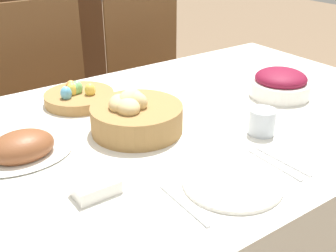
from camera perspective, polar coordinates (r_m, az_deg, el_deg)
name	(u,v)px	position (r m, az deg, el deg)	size (l,w,h in m)	color
dining_table	(162,229)	(1.45, -0.85, -13.79)	(1.79, 1.02, 0.77)	silver
chair_far_center	(56,107)	(2.02, -14.89, 2.49)	(0.44, 0.44, 1.00)	brown
chair_far_right	(154,83)	(2.25, -1.94, 5.78)	(0.44, 0.44, 1.00)	brown
bread_basket	(136,116)	(1.20, -4.42, 1.34)	(0.26, 0.26, 0.13)	#9E7542
egg_basket	(79,96)	(1.42, -12.00, 3.93)	(0.23, 0.23, 0.08)	#9E7542
ham_platter	(22,149)	(1.13, -19.13, -2.93)	(0.25, 0.18, 0.08)	white
beet_salad_bowl	(280,84)	(1.49, 14.97, 5.56)	(0.21, 0.21, 0.09)	white
dinner_plate	(232,182)	(0.99, 8.73, -7.54)	(0.23, 0.23, 0.01)	white
fork	(184,205)	(0.91, 2.12, -10.61)	(0.01, 0.17, 0.00)	silver
knife	(274,165)	(1.08, 14.22, -5.09)	(0.01, 0.17, 0.00)	silver
spoon	(283,161)	(1.10, 15.27, -4.60)	(0.01, 0.17, 0.00)	silver
drinking_cup	(262,122)	(1.21, 12.62, 0.57)	(0.08, 0.08, 0.07)	silver
butter_dish	(96,188)	(0.95, -9.72, -8.27)	(0.10, 0.06, 0.03)	white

